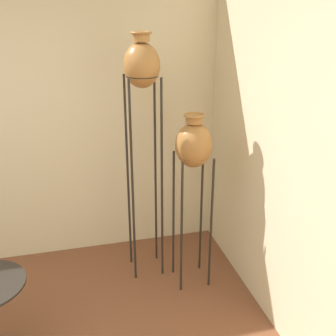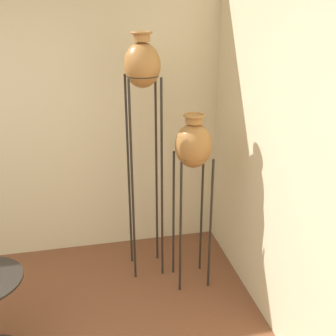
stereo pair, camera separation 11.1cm
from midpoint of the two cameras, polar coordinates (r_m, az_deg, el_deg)
name	(u,v)px [view 2 (the right image)]	position (r m, az deg, el deg)	size (l,w,h in m)	color
vase_stand_tall	(142,75)	(3.18, -2.71, 13.37)	(0.29, 0.29, 2.13)	#28231E
vase_stand_medium	(193,149)	(3.14, 4.70, 2.79)	(0.30, 0.30, 1.53)	#28231E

